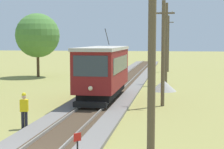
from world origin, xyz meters
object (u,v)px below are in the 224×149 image
track_worker (24,109)px  utility_pole_foreground (152,51)px  red_tram (103,70)px  gravel_pile (164,86)px  utility_pole_far (168,43)px  tree_right_far (38,35)px  utility_pole_near_tram (163,52)px  utility_pole_mid (166,43)px  trackside_signal_marker (77,148)px

track_worker → utility_pole_foreground: bearing=36.9°
red_tram → gravel_pile: 7.40m
utility_pole_far → tree_right_far: bearing=-146.7°
utility_pole_far → tree_right_far: 17.73m
utility_pole_foreground → gravel_pile: 20.38m
utility_pole_near_tram → utility_pole_mid: bearing=90.0°
utility_pole_mid → utility_pole_far: bearing=90.0°
utility_pole_near_tram → track_worker: (-6.44, -7.33, -2.53)m
utility_pole_foreground → utility_pole_near_tram: (0.00, 12.95, -0.46)m
utility_pole_mid → track_worker: utility_pole_mid is taller
utility_pole_mid → utility_pole_near_tram: bearing=-90.0°
red_tram → utility_pole_far: bearing=80.6°
utility_pole_mid → tree_right_far: utility_pole_mid is taller
trackside_signal_marker → utility_pole_mid: bearing=84.0°
gravel_pile → utility_pole_foreground: bearing=-89.7°
track_worker → tree_right_far: bearing=-172.8°
utility_pole_mid → track_worker: bearing=-108.7°
utility_pole_near_tram → utility_pole_mid: utility_pole_mid is taller
track_worker → utility_pole_near_tram: bearing=126.7°
red_tram → utility_pole_mid: 11.45m
red_tram → utility_pole_foreground: size_ratio=1.10×
utility_pole_foreground → utility_pole_far: (0.00, 39.32, -0.09)m
red_tram → tree_right_far: size_ratio=1.16×
utility_pole_near_tram → trackside_signal_marker: 12.72m
track_worker → tree_right_far: size_ratio=0.24×
utility_pole_foreground → utility_pole_near_tram: size_ratio=1.14×
tree_right_far → utility_pole_mid: bearing=-18.5°
utility_pole_foreground → utility_pole_far: utility_pole_foreground is taller
trackside_signal_marker → tree_right_far: bearing=113.1°
tree_right_far → gravel_pile: bearing=-33.0°
trackside_signal_marker → track_worker: size_ratio=0.66×
red_tram → gravel_pile: bearing=55.6°
utility_pole_foreground → trackside_signal_marker: 4.23m
utility_pole_mid → tree_right_far: bearing=161.5°
utility_pole_foreground → tree_right_far: utility_pole_foreground is taller
track_worker → tree_right_far: 25.69m
utility_pole_near_tram → tree_right_far: size_ratio=0.93×
utility_pole_far → tree_right_far: size_ratio=1.03×
utility_pole_foreground → gravel_pile: (-0.10, 20.07, -3.50)m
gravel_pile → utility_pole_mid: bearing=88.7°
red_tram → utility_pole_foreground: bearing=-73.6°
utility_pole_mid → gravel_pile: size_ratio=3.62×
red_tram → tree_right_far: bearing=124.5°
red_tram → trackside_signal_marker: bearing=-83.0°
tree_right_far → trackside_signal_marker: bearing=-66.9°
red_tram → track_worker: bearing=-104.9°
utility_pole_mid → utility_pole_far: utility_pole_mid is taller
red_tram → utility_pole_near_tram: 4.53m
utility_pole_far → utility_pole_mid: bearing=-90.0°
gravel_pile → tree_right_far: 18.05m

